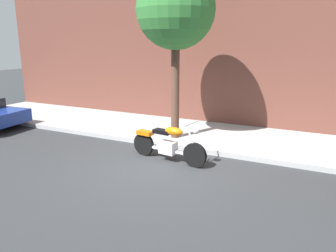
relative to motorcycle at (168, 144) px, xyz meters
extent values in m
plane|color=#303335|center=(-0.09, -0.48, -0.47)|extent=(60.00, 60.00, 0.00)
cube|color=#AAAAAA|center=(-0.09, 2.50, -0.40)|extent=(19.90, 3.20, 0.14)
cube|color=brown|center=(-0.09, 4.35, 3.99)|extent=(19.90, 0.50, 8.91)
cylinder|color=black|center=(0.80, -0.12, -0.15)|extent=(0.63, 0.19, 0.62)
cylinder|color=black|center=(-0.80, 0.11, -0.15)|extent=(0.63, 0.19, 0.62)
cube|color=silver|center=(0.00, -0.01, -0.10)|extent=(0.47, 0.34, 0.32)
cube|color=silver|center=(0.00, -0.01, -0.17)|extent=(1.45, 0.28, 0.06)
ellipsoid|color=#D1660C|center=(0.18, -0.03, 0.36)|extent=(0.55, 0.33, 0.22)
cube|color=black|center=(-0.18, 0.02, 0.30)|extent=(0.51, 0.30, 0.10)
cube|color=#D1660C|center=(-0.75, 0.10, 0.18)|extent=(0.47, 0.30, 0.10)
cylinder|color=silver|center=(0.74, -0.11, 0.13)|extent=(0.28, 0.09, 0.58)
cylinder|color=silver|center=(0.68, -0.10, 0.64)|extent=(0.13, 0.70, 0.04)
sphere|color=silver|center=(0.82, -0.12, 0.48)|extent=(0.17, 0.17, 0.17)
cylinder|color=silver|center=(-0.22, 0.19, -0.20)|extent=(0.80, 0.20, 0.09)
cylinder|color=black|center=(-6.80, 0.81, -0.15)|extent=(0.65, 0.26, 0.64)
cylinder|color=#52362A|center=(-0.57, 1.64, 1.19)|extent=(0.25, 0.25, 3.31)
sphere|color=#337835|center=(-0.57, 1.64, 3.47)|extent=(2.28, 2.28, 2.28)
camera|label=1|loc=(3.57, -7.25, 2.54)|focal=34.80mm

